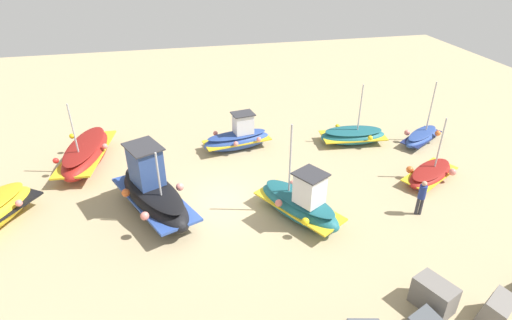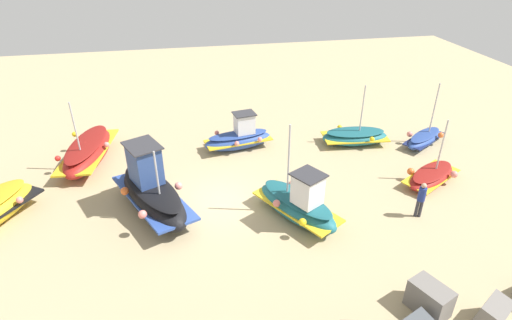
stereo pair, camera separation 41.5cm
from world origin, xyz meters
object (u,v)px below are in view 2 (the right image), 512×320
fishing_boat_4 (88,151)px  fishing_boat_2 (424,138)px  fishing_boat_6 (431,176)px  fishing_boat_5 (239,138)px  fishing_boat_0 (152,192)px  fishing_boat_1 (298,204)px  fishing_boat_3 (355,136)px  person_walking (421,198)px

fishing_boat_4 → fishing_boat_2: bearing=-85.2°
fishing_boat_4 → fishing_boat_6: fishing_boat_4 is taller
fishing_boat_2 → fishing_boat_6: size_ratio=0.99×
fishing_boat_5 → fishing_boat_6: fishing_boat_6 is taller
fishing_boat_0 → fishing_boat_5: (-4.65, -5.16, -0.31)m
fishing_boat_1 → fishing_boat_5: fishing_boat_1 is taller
fishing_boat_3 → person_walking: bearing=94.6°
fishing_boat_0 → fishing_boat_5: size_ratio=1.37×
fishing_boat_0 → fishing_boat_6: bearing=-116.4°
fishing_boat_0 → fishing_boat_6: size_ratio=1.52×
fishing_boat_1 → fishing_boat_3: 8.14m
fishing_boat_0 → fishing_boat_1: size_ratio=1.26×
fishing_boat_0 → fishing_boat_4: bearing=8.9°
fishing_boat_0 → fishing_boat_4: (3.48, -5.13, -0.31)m
fishing_boat_4 → person_walking: size_ratio=3.25×
fishing_boat_2 → fishing_boat_1: bearing=-2.5°
fishing_boat_1 → fishing_boat_6: size_ratio=1.21×
fishing_boat_0 → fishing_boat_6: fishing_boat_0 is taller
fishing_boat_1 → fishing_boat_4: fishing_boat_1 is taller
fishing_boat_5 → fishing_boat_1: bearing=-88.2°
fishing_boat_0 → fishing_boat_2: (-15.24, -3.54, -0.58)m
fishing_boat_5 → fishing_boat_4: bearing=170.4°
fishing_boat_0 → fishing_boat_1: fishing_boat_1 is taller
fishing_boat_0 → fishing_boat_6: (-13.34, 0.27, -0.60)m
fishing_boat_0 → fishing_boat_4: size_ratio=1.01×
fishing_boat_5 → fishing_boat_6: bearing=-41.9°
fishing_boat_6 → fishing_boat_3: bearing=-96.9°
fishing_boat_5 → fishing_boat_0: bearing=-141.9°
fishing_boat_3 → fishing_boat_4: size_ratio=0.72×
fishing_boat_3 → fishing_boat_4: (14.81, -0.70, 0.20)m
fishing_boat_3 → fishing_boat_6: (-2.01, 4.70, -0.08)m
fishing_boat_6 → person_walking: (2.10, 2.40, 0.60)m
fishing_boat_2 → person_walking: 7.40m
fishing_boat_0 → fishing_boat_3: 12.18m
fishing_boat_2 → fishing_boat_5: (10.58, -1.63, 0.28)m
fishing_boat_2 → fishing_boat_6: (1.90, 3.81, -0.02)m
fishing_boat_3 → fishing_boat_1: bearing=55.1°
fishing_boat_1 → fishing_boat_6: (-7.26, -1.52, -0.40)m
fishing_boat_4 → person_walking: (-14.72, 7.80, 0.32)m
fishing_boat_6 → fishing_boat_2: bearing=-146.6°
fishing_boat_0 → fishing_boat_1: bearing=-131.7°
fishing_boat_0 → fishing_boat_4: 6.21m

